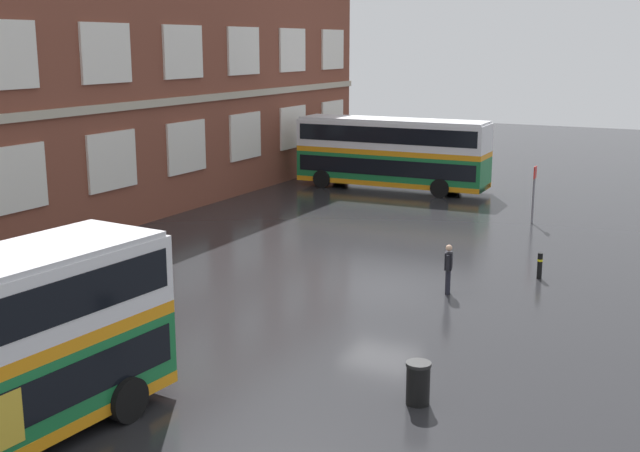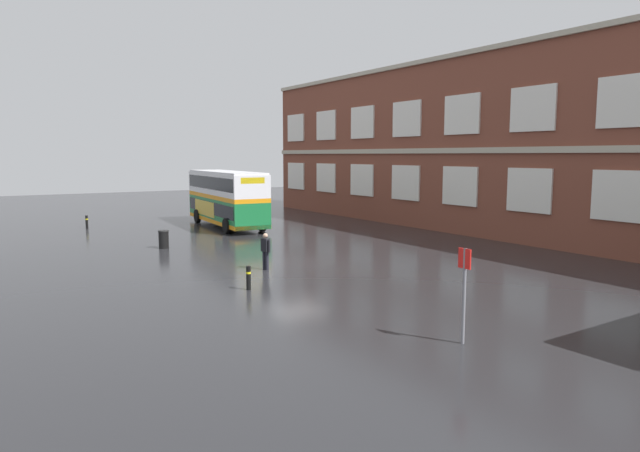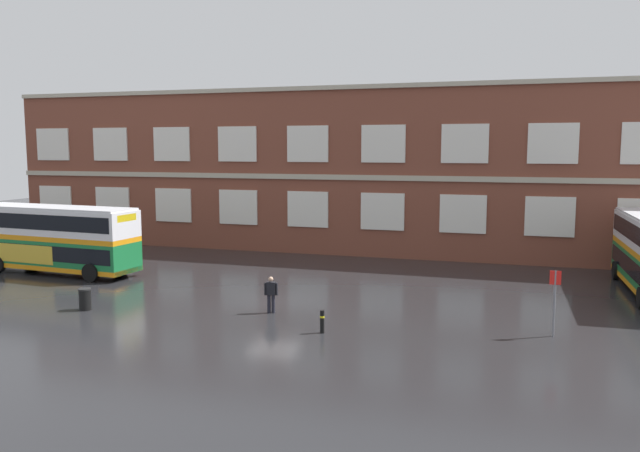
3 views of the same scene
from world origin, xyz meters
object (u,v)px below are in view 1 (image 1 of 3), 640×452
waiting_passenger (448,267)px  station_litter_bin (418,383)px  double_decker_middle (392,152)px  safety_bollard_east (540,265)px  bus_stand_flag (534,189)px

waiting_passenger → station_litter_bin: 8.82m
double_decker_middle → waiting_passenger: size_ratio=6.51×
double_decker_middle → waiting_passenger: bearing=-152.1°
waiting_passenger → safety_bollard_east: (3.21, -2.36, -0.44)m
waiting_passenger → bus_stand_flag: bus_stand_flag is taller
bus_stand_flag → station_litter_bin: bearing=-174.2°
double_decker_middle → station_litter_bin: bearing=-156.3°
double_decker_middle → station_litter_bin: size_ratio=10.75×
station_litter_bin → double_decker_middle: bearing=23.7°
double_decker_middle → safety_bollard_east: size_ratio=11.65×
waiting_passenger → bus_stand_flag: bearing=-0.1°
double_decker_middle → bus_stand_flag: 10.80m
station_litter_bin → safety_bollard_east: 11.76m
bus_stand_flag → safety_bollard_east: 9.42m
waiting_passenger → bus_stand_flag: size_ratio=0.63×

